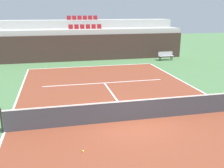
{
  "coord_description": "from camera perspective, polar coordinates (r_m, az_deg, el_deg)",
  "views": [
    {
      "loc": [
        -3.27,
        -10.37,
        4.86
      ],
      "look_at": [
        -0.46,
        2.0,
        1.2
      ],
      "focal_mm": 41.42,
      "sensor_mm": 36.0,
      "label": 1
    }
  ],
  "objects": [
    {
      "name": "baseline_far",
      "position": [
        23.07,
        -4.39,
        3.92
      ],
      "size": [
        11.0,
        0.1,
        0.0
      ],
      "primitive_type": "cube",
      "color": "white",
      "rests_on": "court_surface"
    },
    {
      "name": "seating_row_upper",
      "position": [
        29.2,
        -6.57,
        14.16
      ],
      "size": [
        3.34,
        0.44,
        0.44
      ],
      "color": "maroon",
      "rests_on": "stands_tier_upper"
    },
    {
      "name": "sideline_left",
      "position": [
        11.65,
        -22.68,
        -9.83
      ],
      "size": [
        0.1,
        24.0,
        0.0
      ],
      "primitive_type": "cube",
      "color": "white",
      "rests_on": "court_surface"
    },
    {
      "name": "ground_plane",
      "position": [
        11.91,
        4.31,
        -8.04
      ],
      "size": [
        80.0,
        80.0,
        0.0
      ],
      "primitive_type": "plane",
      "color": "#477042"
    },
    {
      "name": "player_bench",
      "position": [
        26.31,
        11.79,
        6.24
      ],
      "size": [
        1.5,
        0.4,
        0.85
      ],
      "color": "#99999E",
      "rests_on": "ground_plane"
    },
    {
      "name": "stands_tier_upper",
      "position": [
        29.24,
        -6.42,
        10.19
      ],
      "size": [
        19.62,
        2.4,
        3.8
      ],
      "primitive_type": "cube",
      "color": "#9E9E99",
      "rests_on": "ground_plane"
    },
    {
      "name": "centre_service_line",
      "position": [
        14.78,
        0.69,
        -3.06
      ],
      "size": [
        0.1,
        6.4,
        0.0
      ],
      "primitive_type": "cube",
      "color": "white",
      "rests_on": "court_surface"
    },
    {
      "name": "tennis_ball_0",
      "position": [
        9.5,
        -6.41,
        -14.49
      ],
      "size": [
        0.07,
        0.07,
        0.07
      ],
      "primitive_type": "sphere",
      "color": "#CCE033",
      "rests_on": "court_surface"
    },
    {
      "name": "service_line_far",
      "position": [
        17.76,
        -1.71,
        0.25
      ],
      "size": [
        8.26,
        0.1,
        0.0
      ],
      "primitive_type": "cube",
      "color": "white",
      "rests_on": "court_surface"
    },
    {
      "name": "back_wall",
      "position": [
        25.62,
        -5.4,
        7.95
      ],
      "size": [
        19.62,
        0.3,
        2.52
      ],
      "primitive_type": "cube",
      "color": "#33231E",
      "rests_on": "ground_plane"
    },
    {
      "name": "court_surface",
      "position": [
        11.91,
        4.32,
        -8.02
      ],
      "size": [
        11.0,
        24.0,
        0.01
      ],
      "primitive_type": "cube",
      "color": "brown",
      "rests_on": "ground_plane"
    },
    {
      "name": "seating_row_lower",
      "position": [
        26.86,
        -5.92,
        12.3
      ],
      "size": [
        3.34,
        0.44,
        0.44
      ],
      "color": "maroon",
      "rests_on": "stands_tier_lower"
    },
    {
      "name": "stands_tier_lower",
      "position": [
        26.92,
        -5.8,
        8.84
      ],
      "size": [
        19.62,
        2.4,
        2.99
      ],
      "primitive_type": "cube",
      "color": "#9E9E99",
      "rests_on": "ground_plane"
    },
    {
      "name": "tennis_net",
      "position": [
        11.71,
        4.37,
        -5.77
      ],
      "size": [
        11.08,
        0.08,
        1.07
      ],
      "color": "black",
      "rests_on": "court_surface"
    }
  ]
}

